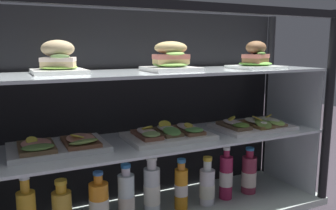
% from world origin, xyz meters
% --- Properties ---
extents(case_frame, '(1.42, 0.41, 0.86)m').
position_xyz_m(case_frame, '(0.00, 0.10, 0.47)').
color(case_frame, black).
rests_on(case_frame, ground).
extents(riser_lower_tier, '(1.34, 0.34, 0.30)m').
position_xyz_m(riser_lower_tier, '(0.00, 0.00, 0.18)').
color(riser_lower_tier, silver).
rests_on(riser_lower_tier, case_base_deck).
extents(shelf_lower_glass, '(1.36, 0.36, 0.01)m').
position_xyz_m(shelf_lower_glass, '(0.00, 0.00, 0.34)').
color(shelf_lower_glass, silver).
rests_on(shelf_lower_glass, riser_lower_tier).
extents(riser_upper_tier, '(1.34, 0.34, 0.26)m').
position_xyz_m(riser_upper_tier, '(0.00, 0.00, 0.48)').
color(riser_upper_tier, silver).
rests_on(riser_upper_tier, shelf_lower_glass).
extents(shelf_upper_glass, '(1.36, 0.36, 0.01)m').
position_xyz_m(shelf_upper_glass, '(0.00, 0.00, 0.61)').
color(shelf_upper_glass, silver).
rests_on(shelf_upper_glass, riser_upper_tier).
extents(plated_roll_sandwich_right_of_center, '(0.18, 0.18, 0.12)m').
position_xyz_m(plated_roll_sandwich_right_of_center, '(-0.41, 0.04, 0.66)').
color(plated_roll_sandwich_right_of_center, white).
rests_on(plated_roll_sandwich_right_of_center, shelf_upper_glass).
extents(plated_roll_sandwich_far_right, '(0.19, 0.19, 0.11)m').
position_xyz_m(plated_roll_sandwich_far_right, '(0.00, -0.03, 0.66)').
color(plated_roll_sandwich_far_right, white).
rests_on(plated_roll_sandwich_far_right, shelf_upper_glass).
extents(plated_roll_sandwich_center, '(0.19, 0.19, 0.12)m').
position_xyz_m(plated_roll_sandwich_center, '(0.39, -0.04, 0.66)').
color(plated_roll_sandwich_center, white).
rests_on(plated_roll_sandwich_center, shelf_upper_glass).
extents(open_sandwich_tray_mid_left, '(0.34, 0.24, 0.06)m').
position_xyz_m(open_sandwich_tray_mid_left, '(-0.42, 0.02, 0.36)').
color(open_sandwich_tray_mid_left, white).
rests_on(open_sandwich_tray_mid_left, shelf_lower_glass).
extents(open_sandwich_tray_right_of_center, '(0.34, 0.23, 0.06)m').
position_xyz_m(open_sandwich_tray_right_of_center, '(0.00, -0.00, 0.36)').
color(open_sandwich_tray_right_of_center, white).
rests_on(open_sandwich_tray_right_of_center, shelf_lower_glass).
extents(open_sandwich_tray_center, '(0.34, 0.23, 0.06)m').
position_xyz_m(open_sandwich_tray_center, '(0.41, -0.03, 0.36)').
color(open_sandwich_tray_center, white).
rests_on(open_sandwich_tray_center, shelf_lower_glass).
extents(juice_bottle_back_right, '(0.07, 0.07, 0.23)m').
position_xyz_m(juice_bottle_back_right, '(-0.30, -0.04, 0.13)').
color(juice_bottle_back_right, orange).
rests_on(juice_bottle_back_right, case_base_deck).
extents(juice_bottle_back_center, '(0.07, 0.07, 0.24)m').
position_xyz_m(juice_bottle_back_center, '(-0.19, -0.01, 0.13)').
color(juice_bottle_back_center, white).
rests_on(juice_bottle_back_center, case_base_deck).
extents(juice_bottle_front_middle, '(0.07, 0.07, 0.25)m').
position_xyz_m(juice_bottle_front_middle, '(-0.08, -0.01, 0.14)').
color(juice_bottle_front_middle, silver).
rests_on(juice_bottle_front_middle, case_base_deck).
extents(juice_bottle_near_post, '(0.06, 0.06, 0.22)m').
position_xyz_m(juice_bottle_near_post, '(0.06, -0.01, 0.12)').
color(juice_bottle_near_post, orange).
rests_on(juice_bottle_near_post, case_base_deck).
extents(juice_bottle_tucked_behind, '(0.07, 0.07, 0.21)m').
position_xyz_m(juice_bottle_tucked_behind, '(0.18, -0.02, 0.11)').
color(juice_bottle_tucked_behind, white).
rests_on(juice_bottle_tucked_behind, case_base_deck).
extents(juice_bottle_front_second, '(0.06, 0.06, 0.24)m').
position_xyz_m(juice_bottle_front_second, '(0.29, -0.01, 0.13)').
color(juice_bottle_front_second, '#9F1F48').
rests_on(juice_bottle_front_second, case_base_deck).
extents(juice_bottle_back_left, '(0.07, 0.07, 0.22)m').
position_xyz_m(juice_bottle_back_left, '(0.42, -0.00, 0.12)').
color(juice_bottle_back_left, '#932D46').
rests_on(juice_bottle_back_left, case_base_deck).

